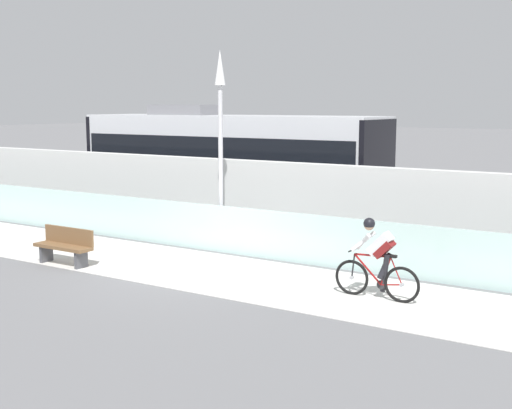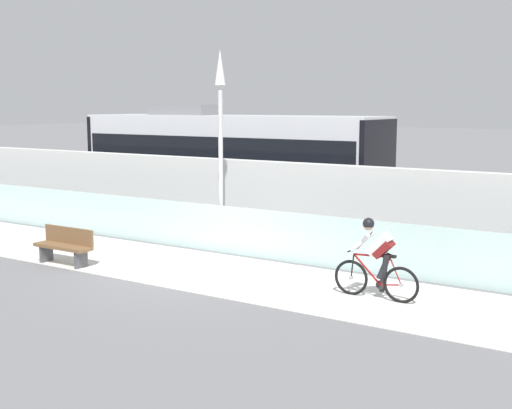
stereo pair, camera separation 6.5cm
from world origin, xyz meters
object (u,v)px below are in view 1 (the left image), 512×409
(lamp_post_antenna, at_px, (220,125))
(tram, at_px, (228,161))
(cyclist_on_bike, at_px, (377,260))
(bench, at_px, (65,245))

(lamp_post_antenna, bearing_deg, tram, 122.51)
(cyclist_on_bike, distance_m, lamp_post_antenna, 6.21)
(cyclist_on_bike, xyz_separation_m, bench, (-7.41, -1.29, -0.30))
(lamp_post_antenna, distance_m, bench, 4.93)
(lamp_post_antenna, height_order, bench, lamp_post_antenna)
(bench, bearing_deg, cyclist_on_bike, 9.84)
(tram, xyz_separation_m, lamp_post_antenna, (3.00, -4.70, 1.40))
(lamp_post_antenna, xyz_separation_m, bench, (-2.15, -3.44, -2.81))
(tram, relative_size, lamp_post_antenna, 2.13)
(cyclist_on_bike, bearing_deg, tram, 140.31)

